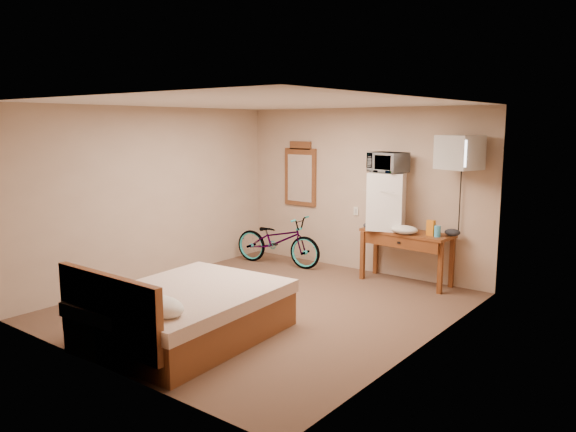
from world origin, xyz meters
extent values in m
plane|color=#4D3326|center=(0.00, 0.00, 0.00)|extent=(4.60, 4.60, 0.00)
plane|color=silver|center=(0.00, 0.00, 2.50)|extent=(4.60, 4.60, 0.00)
cube|color=tan|center=(0.00, 2.30, 1.25)|extent=(4.20, 0.04, 2.50)
cube|color=tan|center=(0.00, -2.30, 1.25)|extent=(4.20, 0.04, 2.50)
cube|color=tan|center=(-2.10, 0.00, 1.25)|extent=(0.04, 4.60, 2.50)
cube|color=tan|center=(2.10, 0.00, 1.25)|extent=(0.04, 4.60, 2.50)
cube|color=beige|center=(-0.08, 2.29, 0.92)|extent=(0.08, 0.01, 0.13)
cube|color=brown|center=(0.91, 2.04, 0.73)|extent=(1.33, 0.59, 0.04)
cube|color=brown|center=(0.31, 1.84, 0.35)|extent=(0.06, 0.06, 0.71)
cube|color=brown|center=(1.51, 1.84, 0.35)|extent=(0.06, 0.06, 0.71)
cube|color=brown|center=(0.31, 2.24, 0.35)|extent=(0.06, 0.06, 0.71)
cube|color=brown|center=(1.51, 2.24, 0.35)|extent=(0.06, 0.06, 0.71)
cube|color=brown|center=(0.91, 1.82, 0.63)|extent=(1.17, 0.12, 0.16)
cube|color=black|center=(0.91, 1.80, 0.63)|extent=(0.05, 0.02, 0.03)
cube|color=white|center=(0.58, 2.03, 1.16)|extent=(0.63, 0.61, 0.82)
cube|color=#A8A7A2|center=(0.58, 1.79, 1.32)|extent=(0.50, 0.01, 0.00)
cylinder|color=#A8A7A2|center=(0.40, 1.79, 1.11)|extent=(0.02, 0.02, 0.30)
imported|color=white|center=(0.58, 2.03, 1.71)|extent=(0.59, 0.47, 0.29)
cube|color=#CB6C12|center=(1.30, 1.97, 0.86)|extent=(0.11, 0.07, 0.21)
cylinder|color=#3999C4|center=(1.40, 1.94, 0.83)|extent=(0.09, 0.09, 0.15)
ellipsoid|color=beige|center=(0.96, 1.86, 0.81)|extent=(0.38, 0.29, 0.12)
ellipsoid|color=black|center=(0.44, 1.88, 0.80)|extent=(0.28, 0.21, 0.11)
ellipsoid|color=black|center=(1.54, 2.12, 0.80)|extent=(0.22, 0.18, 0.10)
cube|color=black|center=(1.62, 2.28, 1.78)|extent=(0.14, 0.02, 0.14)
cylinder|color=black|center=(1.62, 2.24, 1.78)|extent=(0.05, 0.30, 0.05)
cube|color=#A8A7A2|center=(1.62, 2.02, 1.89)|extent=(0.62, 0.57, 0.44)
cube|color=white|center=(1.62, 1.80, 1.89)|extent=(0.40, 0.15, 0.34)
cube|color=black|center=(1.62, 2.24, 1.89)|extent=(0.30, 0.11, 0.27)
cube|color=brown|center=(-1.15, 2.27, 1.39)|extent=(0.62, 0.04, 0.94)
cube|color=brown|center=(-1.15, 2.27, 1.91)|extent=(0.41, 0.04, 0.13)
cube|color=white|center=(-1.15, 2.25, 1.37)|extent=(0.49, 0.01, 0.77)
imported|color=black|center=(-1.20, 1.74, 0.40)|extent=(1.59, 0.73, 0.81)
cube|color=brown|center=(0.02, -1.30, 0.20)|extent=(1.61, 2.07, 0.40)
cube|color=beige|center=(0.02, -1.30, 0.45)|extent=(1.66, 2.11, 0.14)
cube|color=brown|center=(0.02, -2.26, 0.55)|extent=(1.48, 0.08, 0.70)
ellipsoid|color=silver|center=(-0.33, -1.95, 0.58)|extent=(0.57, 0.35, 0.20)
ellipsoid|color=silver|center=(0.36, -1.95, 0.58)|extent=(0.57, 0.35, 0.20)
camera|label=1|loc=(4.37, -5.15, 2.25)|focal=35.00mm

